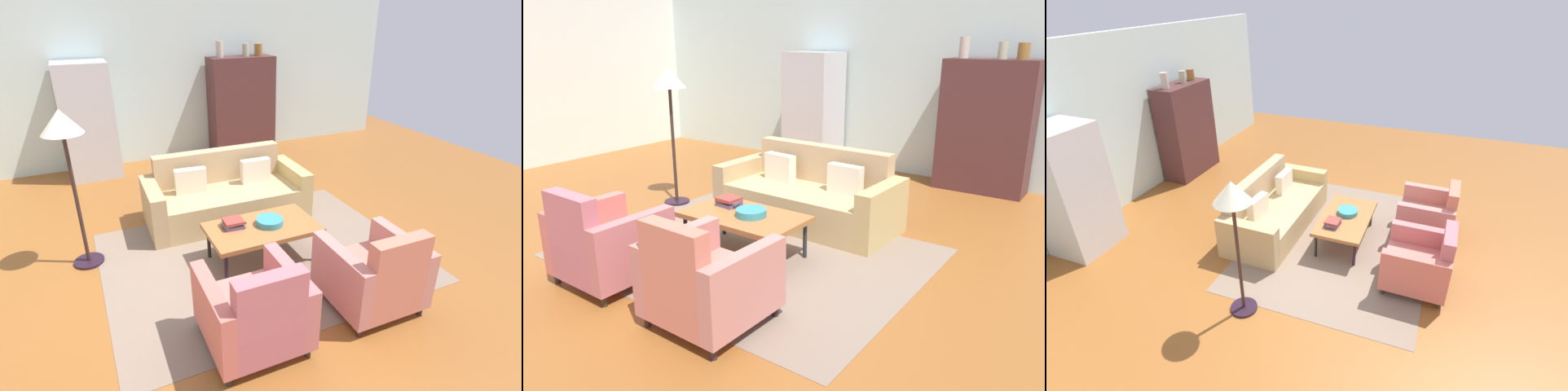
{
  "view_description": "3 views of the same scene",
  "coord_description": "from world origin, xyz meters",
  "views": [
    {
      "loc": [
        -1.32,
        -3.61,
        2.58
      ],
      "look_at": [
        0.46,
        0.26,
        0.62
      ],
      "focal_mm": 28.01,
      "sensor_mm": 36.0,
      "label": 1
    },
    {
      "loc": [
        3.34,
        -3.61,
        2.07
      ],
      "look_at": [
        0.59,
        0.21,
        0.59
      ],
      "focal_mm": 34.7,
      "sensor_mm": 36.0,
      "label": 2
    },
    {
      "loc": [
        -4.31,
        -1.23,
        3.41
      ],
      "look_at": [
        0.18,
        0.48,
        0.74
      ],
      "focal_mm": 26.16,
      "sensor_mm": 36.0,
      "label": 3
    }
  ],
  "objects": [
    {
      "name": "floor_lamp",
      "position": [
        -1.46,
        0.67,
        1.44
      ],
      "size": [
        0.4,
        0.4,
        1.72
      ],
      "color": "black",
      "rests_on": "ground"
    },
    {
      "name": "armchair_left",
      "position": [
        -0.28,
        -1.25,
        0.34
      ],
      "size": [
        0.81,
        0.81,
        0.88
      ],
      "rotation": [
        0.0,
        0.0,
        -0.01
      ],
      "color": "#2E2D20",
      "rests_on": "ground"
    },
    {
      "name": "cabinet",
      "position": [
        1.59,
        3.56,
        0.9
      ],
      "size": [
        1.2,
        0.51,
        1.8
      ],
      "color": "#4A2828",
      "rests_on": "ground"
    },
    {
      "name": "ground_plane",
      "position": [
        0.0,
        0.0,
        0.0
      ],
      "size": [
        11.61,
        11.61,
        0.0
      ],
      "primitive_type": "plane",
      "color": "brown"
    },
    {
      "name": "area_rug",
      "position": [
        0.32,
        -0.03,
        0.0
      ],
      "size": [
        3.4,
        2.6,
        0.01
      ],
      "primitive_type": "cube",
      "color": "#7E6A5A",
      "rests_on": "ground"
    },
    {
      "name": "refrigerator",
      "position": [
        -1.14,
        3.46,
        0.93
      ],
      "size": [
        0.8,
        0.73,
        1.85
      ],
      "color": "#B7BABF",
      "rests_on": "ground"
    },
    {
      "name": "couch",
      "position": [
        0.33,
        1.11,
        0.29
      ],
      "size": [
        2.12,
        0.94,
        0.86
      ],
      "rotation": [
        0.0,
        0.0,
        3.12
      ],
      "color": "tan",
      "rests_on": "ground"
    },
    {
      "name": "book_stack",
      "position": [
        0.03,
        0.03,
        0.47
      ],
      "size": [
        0.26,
        0.21,
        0.09
      ],
      "color": "#524569",
      "rests_on": "coffee_table"
    },
    {
      "name": "fruit_bowl",
      "position": [
        0.41,
        -0.08,
        0.46
      ],
      "size": [
        0.3,
        0.3,
        0.07
      ],
      "primitive_type": "cylinder",
      "color": "teal",
      "rests_on": "coffee_table"
    },
    {
      "name": "coffee_table",
      "position": [
        0.32,
        -0.08,
        0.39
      ],
      "size": [
        1.2,
        0.7,
        0.42
      ],
      "color": "black",
      "rests_on": "ground"
    },
    {
      "name": "vase_small",
      "position": [
        1.94,
        3.56,
        1.9
      ],
      "size": [
        0.15,
        0.15,
        0.21
      ],
      "primitive_type": "cylinder",
      "color": "brown",
      "rests_on": "cabinet"
    },
    {
      "name": "wall_back",
      "position": [
        0.0,
        3.91,
        1.4
      ],
      "size": [
        9.67,
        0.12,
        2.8
      ],
      "primitive_type": "cube",
      "color": "silver",
      "rests_on": "ground"
    },
    {
      "name": "vase_round",
      "position": [
        1.69,
        3.56,
        1.91
      ],
      "size": [
        0.12,
        0.12,
        0.22
      ],
      "primitive_type": "cylinder",
      "color": "#A9A989",
      "rests_on": "cabinet"
    },
    {
      "name": "armchair_right",
      "position": [
        0.92,
        -1.25,
        0.34
      ],
      "size": [
        0.81,
        0.81,
        0.88
      ],
      "rotation": [
        0.0,
        0.0,
        -0.02
      ],
      "color": "#3B1E19",
      "rests_on": "ground"
    },
    {
      "name": "vase_tall",
      "position": [
        1.19,
        3.56,
        1.94
      ],
      "size": [
        0.13,
        0.13,
        0.28
      ],
      "primitive_type": "cylinder",
      "color": "#BAAC9C",
      "rests_on": "cabinet"
    }
  ]
}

